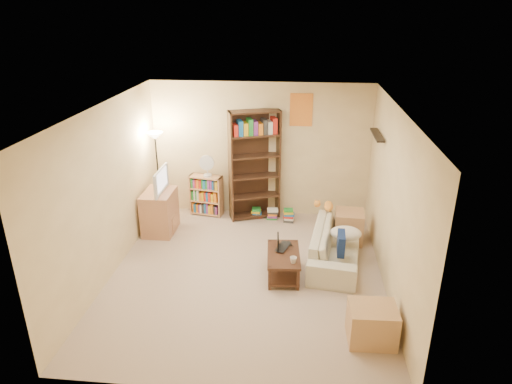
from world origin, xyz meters
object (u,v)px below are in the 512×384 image
sofa (336,244)px  desk_fan (207,165)px  coffee_table (283,262)px  tv_stand (160,212)px  television (157,181)px  short_bookshelf (206,195)px  floor_lamp (156,151)px  laptop (286,248)px  end_cabinet (372,324)px  side_table (349,227)px  tabby_cat (327,206)px  tall_bookshelf (255,163)px  mug (293,260)px

sofa → desk_fan: (-2.31, 1.43, 0.75)m
coffee_table → tv_stand: size_ratio=1.16×
television → short_bookshelf: (0.67, 0.79, -0.57)m
coffee_table → floor_lamp: size_ratio=0.52×
coffee_table → television: bearing=147.1°
sofa → laptop: (-0.77, -0.40, 0.12)m
sofa → coffee_table: size_ratio=2.17×
desk_fan → end_cabinet: (2.62, -3.29, -0.78)m
side_table → end_cabinet: bearing=-88.7°
tabby_cat → floor_lamp: size_ratio=0.25×
desk_fan → tall_bookshelf: bearing=1.2°
mug → tall_bookshelf: tall_bookshelf is taller
coffee_table → side_table: bearing=44.7°
coffee_table → laptop: (0.03, 0.15, 0.16)m
tv_stand → television: size_ratio=1.03×
short_bookshelf → end_cabinet: short_bookshelf is taller
mug → tv_stand: tv_stand is taller
tabby_cat → end_cabinet: size_ratio=0.76×
coffee_table → mug: mug is taller
sofa → tabby_cat: tabby_cat is taller
sofa → coffee_table: sofa is taller
tabby_cat → tall_bookshelf: (-1.30, 0.73, 0.47)m
tv_stand → end_cabinet: size_ratio=1.35×
coffee_table → end_cabinet: (1.11, -1.31, -0.00)m
tv_stand → tall_bookshelf: size_ratio=0.37×
tabby_cat → side_table: bearing=-11.2°
tabby_cat → short_bookshelf: size_ratio=0.54×
mug → end_cabinet: mug is taller
coffee_table → short_bookshelf: short_bookshelf is taller
tabby_cat → mug: tabby_cat is taller
tv_stand → television: (0.00, 0.00, 0.59)m
television → floor_lamp: floor_lamp is taller
floor_lamp → side_table: bearing=-7.9°
television → tall_bookshelf: (1.59, 0.77, 0.11)m
coffee_table → tabby_cat: bearing=58.4°
television → short_bookshelf: size_ratio=0.93×
coffee_table → television: size_ratio=1.20×
coffee_table → short_bookshelf: bearing=123.6°
sofa → floor_lamp: 3.51m
tabby_cat → side_table: size_ratio=0.78×
television → side_table: bearing=-90.3°
television → tall_bookshelf: size_ratio=0.36×
sofa → floor_lamp: bearing=78.5°
laptop → end_cabinet: (1.08, -1.45, -0.16)m
sofa → short_bookshelf: (-2.35, 1.47, 0.12)m
coffee_table → end_cabinet: 1.72m
floor_lamp → tv_stand: bearing=-75.0°
laptop → sofa: bearing=-45.8°
tabby_cat → floor_lamp: 3.12m
short_bookshelf → floor_lamp: floor_lamp is taller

